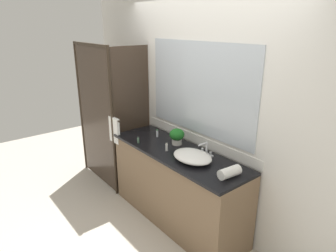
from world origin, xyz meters
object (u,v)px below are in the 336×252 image
amenity_bottle_conditioner (167,147)px  amenity_bottle_lotion (138,140)px  faucet (206,151)px  rolled_towel_near_edge (230,172)px  amenity_bottle_body_wash (157,133)px  sink_basin (192,156)px  potted_plant (177,136)px

amenity_bottle_conditioner → amenity_bottle_lotion: (-0.39, -0.12, -0.01)m
faucet → rolled_towel_near_edge: (0.47, -0.17, -0.00)m
amenity_bottle_conditioner → amenity_bottle_body_wash: size_ratio=0.94×
sink_basin → rolled_towel_near_edge: 0.47m
sink_basin → faucet: (0.00, 0.20, 0.01)m
amenity_bottle_lotion → amenity_bottle_body_wash: size_ratio=0.84×
amenity_bottle_conditioner → amenity_bottle_lotion: size_ratio=1.12×
amenity_bottle_conditioner → rolled_towel_near_edge: (0.83, 0.08, 0.01)m
faucet → potted_plant: potted_plant is taller
sink_basin → rolled_towel_near_edge: rolled_towel_near_edge is taller
amenity_bottle_body_wash → amenity_bottle_lotion: bearing=-86.6°
potted_plant → amenity_bottle_conditioner: 0.23m
sink_basin → amenity_bottle_body_wash: 0.77m
amenity_bottle_lotion → amenity_bottle_body_wash: bearing=93.4°
rolled_towel_near_edge → sink_basin: bearing=-177.3°
potted_plant → amenity_bottle_lotion: (-0.32, -0.33, -0.07)m
faucet → amenity_bottle_lotion: faucet is taller
sink_basin → potted_plant: 0.46m
faucet → amenity_bottle_conditioner: bearing=-144.0°
sink_basin → amenity_bottle_lotion: sink_basin is taller
sink_basin → amenity_bottle_conditioner: amenity_bottle_conditioner is taller
rolled_towel_near_edge → potted_plant: bearing=171.7°
faucet → sink_basin: bearing=-90.0°
amenity_bottle_body_wash → faucet: bearing=6.1°
sink_basin → potted_plant: potted_plant is taller
amenity_bottle_lotion → potted_plant: bearing=46.1°
faucet → amenity_bottle_lotion: 0.83m
amenity_bottle_conditioner → rolled_towel_near_edge: 0.83m
amenity_bottle_lotion → rolled_towel_near_edge: (1.22, 0.20, 0.01)m
potted_plant → rolled_towel_near_edge: 0.91m
potted_plant → rolled_towel_near_edge: (0.90, -0.13, -0.06)m
amenity_bottle_conditioner → rolled_towel_near_edge: rolled_towel_near_edge is taller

